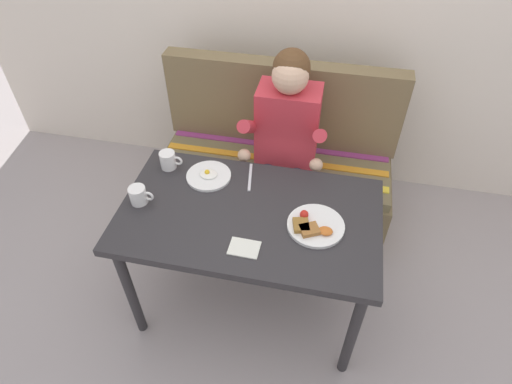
{
  "coord_description": "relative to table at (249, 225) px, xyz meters",
  "views": [
    {
      "loc": [
        0.31,
        -1.31,
        2.16
      ],
      "look_at": [
        0.0,
        0.15,
        0.72
      ],
      "focal_mm": 30.09,
      "sensor_mm": 36.0,
      "label": 1
    }
  ],
  "objects": [
    {
      "name": "person",
      "position": [
        0.07,
        0.59,
        0.09
      ],
      "size": [
        0.45,
        0.61,
        1.21
      ],
      "color": "#C8333E",
      "rests_on": "ground"
    },
    {
      "name": "plate_eggs",
      "position": [
        -0.25,
        0.2,
        0.09
      ],
      "size": [
        0.22,
        0.22,
        0.04
      ],
      "color": "white",
      "rests_on": "table"
    },
    {
      "name": "coffee_mug",
      "position": [
        -0.52,
        -0.04,
        0.13
      ],
      "size": [
        0.12,
        0.08,
        0.09
      ],
      "color": "white",
      "rests_on": "table"
    },
    {
      "name": "knife",
      "position": [
        -0.05,
        0.24,
        0.08
      ],
      "size": [
        0.05,
        0.2,
        0.0
      ],
      "primitive_type": "cube",
      "rotation": [
        0.0,
        0.0,
        0.16
      ],
      "color": "silver",
      "rests_on": "table"
    },
    {
      "name": "table",
      "position": [
        0.0,
        0.0,
        0.0
      ],
      "size": [
        1.2,
        0.7,
        0.73
      ],
      "color": "#2A282A",
      "rests_on": "ground"
    },
    {
      "name": "ground_plane",
      "position": [
        0.0,
        0.0,
        -0.65
      ],
      "size": [
        8.0,
        8.0,
        0.0
      ],
      "primitive_type": "plane",
      "color": "#A29795"
    },
    {
      "name": "napkin",
      "position": [
        0.02,
        -0.21,
        0.09
      ],
      "size": [
        0.13,
        0.1,
        0.01
      ],
      "primitive_type": "cube",
      "rotation": [
        0.0,
        0.0,
        -0.02
      ],
      "color": "silver",
      "rests_on": "table"
    },
    {
      "name": "plate_breakfast",
      "position": [
        0.3,
        -0.03,
        0.1
      ],
      "size": [
        0.26,
        0.26,
        0.05
      ],
      "color": "white",
      "rests_on": "table"
    },
    {
      "name": "coffee_mug_second",
      "position": [
        -0.47,
        0.23,
        0.13
      ],
      "size": [
        0.12,
        0.08,
        0.09
      ],
      "color": "white",
      "rests_on": "table"
    },
    {
      "name": "couch",
      "position": [
        0.0,
        0.76,
        -0.32
      ],
      "size": [
        1.44,
        0.56,
        1.0
      ],
      "color": "brown",
      "rests_on": "ground"
    }
  ]
}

